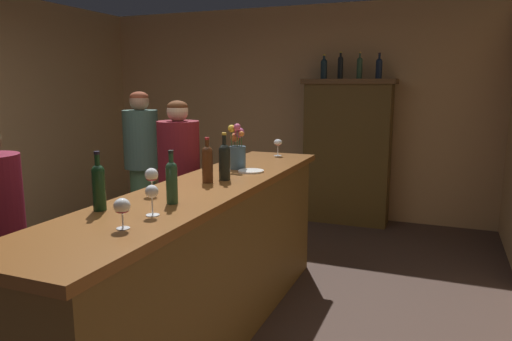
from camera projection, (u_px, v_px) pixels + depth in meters
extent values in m
plane|color=#43312A|center=(138.00, 325.00, 3.34)|extent=(8.73, 8.73, 0.00)
cube|color=tan|center=(289.00, 112.00, 6.23)|extent=(5.30, 0.12, 2.66)
cube|color=brown|center=(208.00, 267.00, 3.08)|extent=(0.54, 2.93, 1.00)
cube|color=brown|center=(206.00, 189.00, 2.98)|extent=(0.61, 3.05, 0.05)
cube|color=#523D1A|center=(347.00, 152.00, 5.73)|extent=(1.01, 0.35, 1.75)
cube|color=brown|center=(350.00, 81.00, 5.58)|extent=(1.09, 0.41, 0.06)
cylinder|color=#4D2813|center=(207.00, 167.00, 3.03)|extent=(0.07, 0.07, 0.20)
sphere|color=#4D2813|center=(207.00, 152.00, 3.01)|extent=(0.07, 0.07, 0.07)
cylinder|color=#4D2813|center=(207.00, 146.00, 3.00)|extent=(0.03, 0.03, 0.08)
cylinder|color=#A92226|center=(207.00, 138.00, 2.99)|extent=(0.03, 0.03, 0.02)
cylinder|color=#143219|center=(99.00, 191.00, 2.35)|extent=(0.07, 0.07, 0.20)
sphere|color=#143219|center=(98.00, 171.00, 2.33)|extent=(0.07, 0.07, 0.07)
cylinder|color=#143219|center=(97.00, 163.00, 2.32)|extent=(0.03, 0.03, 0.08)
cylinder|color=black|center=(97.00, 153.00, 2.32)|extent=(0.03, 0.03, 0.02)
cylinder|color=black|center=(224.00, 165.00, 3.11)|extent=(0.08, 0.08, 0.20)
sphere|color=black|center=(224.00, 150.00, 3.09)|extent=(0.08, 0.08, 0.08)
cylinder|color=black|center=(224.00, 143.00, 3.08)|extent=(0.03, 0.03, 0.10)
cylinder|color=gold|center=(224.00, 134.00, 3.07)|extent=(0.03, 0.03, 0.02)
cylinder|color=#24472D|center=(172.00, 186.00, 2.49)|extent=(0.06, 0.06, 0.19)
sphere|color=#24472D|center=(171.00, 168.00, 2.47)|extent=(0.06, 0.06, 0.06)
cylinder|color=#24472D|center=(171.00, 160.00, 2.46)|extent=(0.03, 0.03, 0.08)
cylinder|color=black|center=(171.00, 152.00, 2.46)|extent=(0.03, 0.03, 0.02)
cylinder|color=white|center=(153.00, 215.00, 2.27)|extent=(0.07, 0.07, 0.00)
cylinder|color=white|center=(152.00, 206.00, 2.27)|extent=(0.01, 0.01, 0.08)
ellipsoid|color=white|center=(152.00, 191.00, 2.25)|extent=(0.06, 0.06, 0.06)
cylinder|color=white|center=(123.00, 228.00, 2.06)|extent=(0.06, 0.06, 0.00)
cylinder|color=white|center=(123.00, 221.00, 2.06)|extent=(0.01, 0.01, 0.06)
ellipsoid|color=white|center=(122.00, 206.00, 2.05)|extent=(0.07, 0.07, 0.07)
ellipsoid|color=maroon|center=(122.00, 210.00, 2.05)|extent=(0.06, 0.06, 0.03)
cylinder|color=white|center=(278.00, 156.00, 4.19)|extent=(0.07, 0.07, 0.00)
cylinder|color=white|center=(278.00, 151.00, 4.19)|extent=(0.01, 0.01, 0.09)
ellipsoid|color=white|center=(278.00, 142.00, 4.17)|extent=(0.07, 0.07, 0.06)
ellipsoid|color=maroon|center=(278.00, 144.00, 4.18)|extent=(0.06, 0.06, 0.02)
cylinder|color=white|center=(152.00, 195.00, 2.70)|extent=(0.06, 0.06, 0.00)
cylinder|color=white|center=(152.00, 188.00, 2.69)|extent=(0.01, 0.01, 0.08)
ellipsoid|color=white|center=(151.00, 175.00, 2.68)|extent=(0.08, 0.08, 0.08)
ellipsoid|color=maroon|center=(152.00, 178.00, 2.68)|extent=(0.06, 0.06, 0.03)
cylinder|color=#3B5768|center=(238.00, 157.00, 3.54)|extent=(0.12, 0.12, 0.17)
cylinder|color=#38602D|center=(241.00, 145.00, 3.51)|extent=(0.01, 0.01, 0.16)
sphere|color=orange|center=(241.00, 134.00, 3.49)|extent=(0.04, 0.04, 0.04)
cylinder|color=#38602D|center=(240.00, 144.00, 3.54)|extent=(0.01, 0.01, 0.17)
sphere|color=#BF4C81|center=(239.00, 133.00, 3.52)|extent=(0.08, 0.08, 0.08)
cylinder|color=#38602D|center=(235.00, 146.00, 3.56)|extent=(0.01, 0.01, 0.13)
sphere|color=#D86330|center=(235.00, 138.00, 3.55)|extent=(0.07, 0.07, 0.07)
cylinder|color=#38602D|center=(232.00, 142.00, 3.51)|extent=(0.01, 0.01, 0.20)
sphere|color=gold|center=(232.00, 129.00, 3.50)|extent=(0.06, 0.06, 0.06)
cylinder|color=#38602D|center=(237.00, 141.00, 3.49)|extent=(0.01, 0.01, 0.21)
sphere|color=#D44F79|center=(237.00, 127.00, 3.47)|extent=(0.05, 0.05, 0.05)
cylinder|color=white|center=(251.00, 171.00, 3.42)|extent=(0.19, 0.19, 0.01)
cylinder|color=#182C38|center=(324.00, 71.00, 5.67)|extent=(0.08, 0.08, 0.20)
sphere|color=#182C38|center=(324.00, 62.00, 5.66)|extent=(0.08, 0.08, 0.08)
cylinder|color=#182C38|center=(324.00, 59.00, 5.65)|extent=(0.03, 0.03, 0.08)
cylinder|color=gold|center=(324.00, 55.00, 5.64)|extent=(0.03, 0.03, 0.02)
cylinder|color=black|center=(340.00, 69.00, 5.60)|extent=(0.06, 0.06, 0.23)
sphere|color=black|center=(341.00, 59.00, 5.58)|extent=(0.06, 0.06, 0.06)
cylinder|color=black|center=(341.00, 56.00, 5.57)|extent=(0.03, 0.03, 0.07)
cylinder|color=gold|center=(341.00, 52.00, 5.56)|extent=(0.03, 0.03, 0.02)
cylinder|color=#2D4C35|center=(359.00, 70.00, 5.52)|extent=(0.07, 0.07, 0.21)
sphere|color=#2D4C35|center=(360.00, 60.00, 5.50)|extent=(0.07, 0.07, 0.07)
cylinder|color=#2D4C35|center=(360.00, 57.00, 5.49)|extent=(0.02, 0.02, 0.08)
cylinder|color=gold|center=(360.00, 53.00, 5.48)|extent=(0.02, 0.02, 0.02)
cylinder|color=#172237|center=(379.00, 70.00, 5.44)|extent=(0.07, 0.07, 0.19)
sphere|color=#172237|center=(379.00, 62.00, 5.42)|extent=(0.07, 0.07, 0.07)
cylinder|color=#172237|center=(379.00, 58.00, 5.41)|extent=(0.03, 0.03, 0.09)
cylinder|color=black|center=(380.00, 53.00, 5.40)|extent=(0.03, 0.03, 0.02)
cylinder|color=maroon|center=(2.00, 318.00, 2.65)|extent=(0.24, 0.24, 0.77)
cylinder|color=#406C48|center=(144.00, 205.00, 5.09)|extent=(0.26, 0.26, 0.81)
cylinder|color=#416154|center=(141.00, 139.00, 4.96)|extent=(0.36, 0.36, 0.61)
sphere|color=tan|center=(139.00, 101.00, 4.89)|extent=(0.20, 0.20, 0.20)
ellipsoid|color=#A24A2C|center=(139.00, 97.00, 4.88)|extent=(0.19, 0.19, 0.11)
cylinder|color=maroon|center=(181.00, 237.00, 3.99)|extent=(0.25, 0.25, 0.81)
cylinder|color=maroon|center=(179.00, 156.00, 3.86)|extent=(0.34, 0.34, 0.58)
sphere|color=#D4B18A|center=(178.00, 111.00, 3.80)|extent=(0.17, 0.17, 0.17)
ellipsoid|color=#5A3017|center=(177.00, 106.00, 3.79)|extent=(0.17, 0.17, 0.10)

